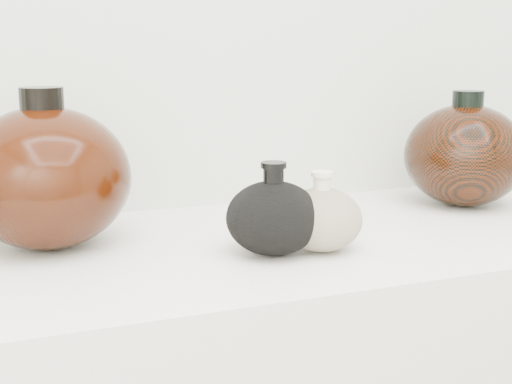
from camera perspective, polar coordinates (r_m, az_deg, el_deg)
name	(u,v)px	position (r m, az deg, el deg)	size (l,w,h in m)	color
black_gourd_vase	(273,217)	(0.98, 1.39, -2.02)	(0.16, 0.16, 0.13)	black
cream_gourd_vase	(321,219)	(1.00, 5.25, -2.15)	(0.15, 0.15, 0.11)	beige
left_round_pot	(46,177)	(1.04, -16.43, 1.15)	(0.25, 0.25, 0.23)	black
right_round_pot	(465,155)	(1.32, 16.36, 2.88)	(0.26, 0.26, 0.20)	black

